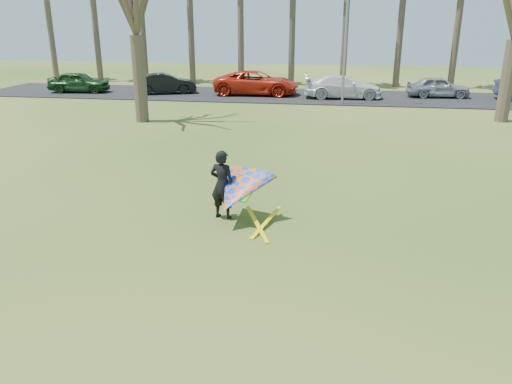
% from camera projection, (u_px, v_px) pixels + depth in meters
% --- Properties ---
extents(ground, '(100.00, 100.00, 0.00)m').
position_uv_depth(ground, '(240.00, 275.00, 10.16)').
color(ground, '#1B4A10').
rests_on(ground, ground).
extents(parking_strip, '(46.00, 7.00, 0.06)m').
position_uv_depth(parking_strip, '(312.00, 96.00, 33.45)').
color(parking_strip, black).
rests_on(parking_strip, ground).
extents(streetlight, '(2.28, 0.18, 8.00)m').
position_uv_depth(streetlight, '(349.00, 28.00, 28.86)').
color(streetlight, gray).
rests_on(streetlight, ground).
extents(car_0, '(4.32, 2.14, 1.42)m').
position_uv_depth(car_0, '(79.00, 82.00, 34.87)').
color(car_0, '#173A18').
rests_on(car_0, parking_strip).
extents(car_1, '(4.40, 2.90, 1.37)m').
position_uv_depth(car_1, '(165.00, 83.00, 34.24)').
color(car_1, black).
rests_on(car_1, parking_strip).
extents(car_2, '(5.77, 2.78, 1.59)m').
position_uv_depth(car_2, '(256.00, 83.00, 33.72)').
color(car_2, red).
rests_on(car_2, parking_strip).
extents(car_3, '(5.16, 2.47, 1.45)m').
position_uv_depth(car_3, '(343.00, 87.00, 32.24)').
color(car_3, white).
rests_on(car_3, parking_strip).
extents(car_4, '(4.06, 1.90, 1.34)m').
position_uv_depth(car_4, '(438.00, 87.00, 32.61)').
color(car_4, gray).
rests_on(car_4, parking_strip).
extents(kite_flyer, '(2.13, 2.39, 2.02)m').
position_uv_depth(kite_flyer, '(236.00, 190.00, 12.54)').
color(kite_flyer, black).
rests_on(kite_flyer, ground).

